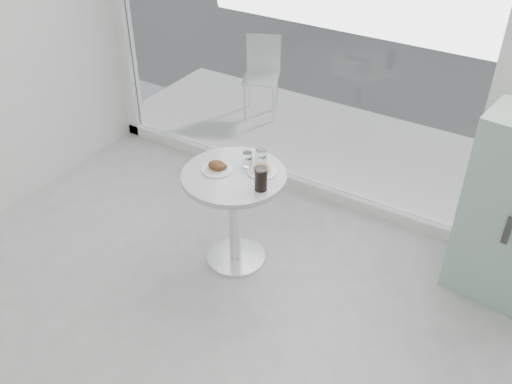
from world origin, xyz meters
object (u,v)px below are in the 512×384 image
Objects in this scene: plate_fritter at (218,167)px; plate_donut at (262,170)px; water_tumbler_a at (248,160)px; water_tumbler_b at (261,159)px; main_table at (235,200)px; patio_chair at (262,71)px; cola_glass at (261,179)px.

plate_donut is (0.27, 0.14, -0.01)m from plate_fritter.
water_tumbler_b is at bearing 37.66° from water_tumbler_a.
main_table is 0.94× the size of patio_chair.
patio_chair is at bearing 120.82° from water_tumbler_b.
cola_glass is (1.29, -2.15, 0.33)m from patio_chair.
plate_fritter is 1.73× the size of water_tumbler_b.
patio_chair reaches higher than plate_donut.
plate_donut is at bearing 119.15° from cola_glass.
cola_glass reaches higher than water_tumbler_a.
plate_fritter is 0.31m from water_tumbler_b.
plate_donut is at bearing -54.01° from water_tumbler_b.
patio_chair is at bearing 118.43° from water_tumbler_a.
water_tumbler_a is at bearing -142.34° from water_tumbler_b.
cola_glass reaches higher than water_tumbler_b.
water_tumbler_a is at bearing -84.43° from patio_chair.
plate_fritter is 0.30m from plate_donut.
plate_donut is at bearing -81.85° from patio_chair.
water_tumbler_b is 0.29m from cola_glass.
cola_glass is at bearing -13.48° from main_table.
water_tumbler_b is 0.77× the size of cola_glass.
water_tumbler_a is at bearing 173.39° from plate_donut.
water_tumbler_a is 0.67× the size of cola_glass.
water_tumbler_a is 0.30m from cola_glass.
water_tumbler_b reaches higher than plate_fritter.
patio_chair is at bearing 120.86° from cola_glass.
patio_chair is (-1.04, 2.09, -0.04)m from main_table.
cola_glass is (0.37, -0.04, 0.05)m from plate_fritter.
plate_fritter is 0.37m from cola_glass.
cola_glass is (0.25, -0.06, 0.30)m from main_table.
water_tumbler_b is (-0.05, 0.07, 0.03)m from plate_donut.
patio_chair reaches higher than main_table.
plate_donut is at bearing 27.32° from plate_fritter.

